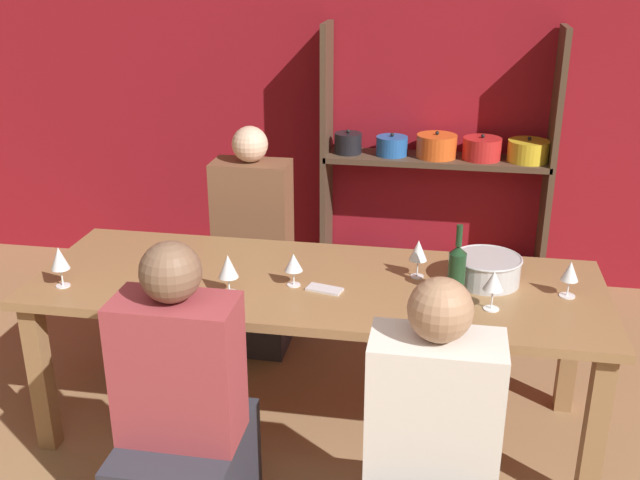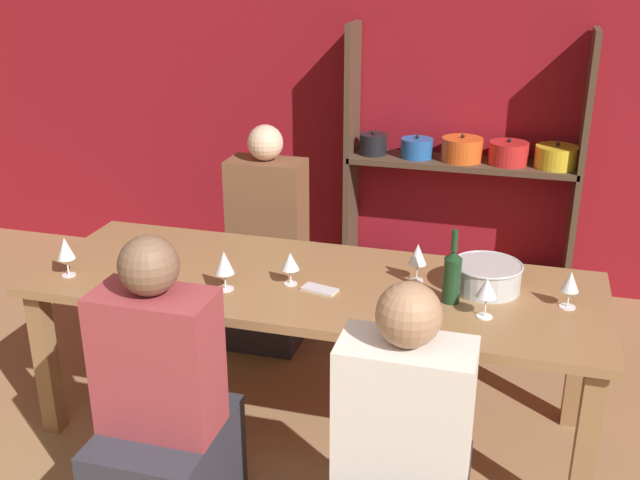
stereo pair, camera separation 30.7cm
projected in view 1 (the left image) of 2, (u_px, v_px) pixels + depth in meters
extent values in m
cube|color=maroon|center=(387.00, 73.00, 4.73)|extent=(8.80, 0.06, 2.70)
cube|color=#4C3828|center=(326.00, 157.00, 4.79)|extent=(0.04, 0.30, 1.68)
cube|color=#4C3828|center=(550.00, 168.00, 4.56)|extent=(0.04, 0.30, 1.68)
cube|color=#4C3828|center=(429.00, 282.00, 4.98)|extent=(1.38, 0.30, 0.04)
cylinder|color=black|center=(346.00, 264.00, 5.03)|extent=(0.23, 0.23, 0.14)
sphere|color=black|center=(347.00, 253.00, 5.00)|extent=(0.02, 0.02, 0.02)
cylinder|color=#235BAD|center=(387.00, 270.00, 5.00)|extent=(0.20, 0.20, 0.10)
sphere|color=black|center=(388.00, 261.00, 4.98)|extent=(0.02, 0.02, 0.02)
cylinder|color=#E0561E|center=(472.00, 274.00, 4.90)|extent=(0.25, 0.25, 0.12)
sphere|color=black|center=(473.00, 263.00, 4.88)|extent=(0.02, 0.02, 0.02)
cylinder|color=#E0561E|center=(515.00, 276.00, 4.86)|extent=(0.25, 0.25, 0.13)
sphere|color=black|center=(516.00, 265.00, 4.83)|extent=(0.02, 0.02, 0.02)
cube|color=#4C3828|center=(436.00, 160.00, 4.67)|extent=(1.38, 0.30, 0.04)
cylinder|color=black|center=(348.00, 143.00, 4.73)|extent=(0.17, 0.17, 0.13)
sphere|color=black|center=(348.00, 131.00, 4.70)|extent=(0.02, 0.02, 0.02)
cylinder|color=#235BAD|center=(392.00, 146.00, 4.69)|extent=(0.20, 0.20, 0.12)
sphere|color=black|center=(392.00, 135.00, 4.66)|extent=(0.02, 0.02, 0.02)
cylinder|color=#E0561E|center=(436.00, 146.00, 4.64)|extent=(0.25, 0.25, 0.14)
sphere|color=black|center=(437.00, 133.00, 4.61)|extent=(0.02, 0.02, 0.02)
cylinder|color=red|center=(482.00, 149.00, 4.59)|extent=(0.24, 0.24, 0.13)
sphere|color=black|center=(483.00, 136.00, 4.56)|extent=(0.02, 0.02, 0.02)
cylinder|color=gold|center=(528.00, 151.00, 4.55)|extent=(0.25, 0.25, 0.13)
sphere|color=black|center=(530.00, 139.00, 4.52)|extent=(0.02, 0.02, 0.02)
cube|color=olive|center=(316.00, 285.00, 3.25)|extent=(2.47, 0.86, 0.04)
cube|color=olive|center=(41.00, 377.00, 3.26)|extent=(0.08, 0.08, 0.71)
cube|color=olive|center=(594.00, 433.00, 2.88)|extent=(0.08, 0.08, 0.71)
cube|color=olive|center=(110.00, 305.00, 3.90)|extent=(0.08, 0.08, 0.71)
cube|color=olive|center=(570.00, 344.00, 3.53)|extent=(0.08, 0.08, 0.71)
cylinder|color=#B7BABC|center=(486.00, 270.00, 3.21)|extent=(0.29, 0.29, 0.12)
torus|color=#B7BABC|center=(487.00, 258.00, 3.19)|extent=(0.30, 0.30, 0.01)
cylinder|color=#19381E|center=(456.00, 275.00, 3.07)|extent=(0.07, 0.07, 0.19)
cone|color=#19381E|center=(458.00, 250.00, 3.03)|extent=(0.07, 0.07, 0.03)
cylinder|color=#19381E|center=(459.00, 236.00, 3.01)|extent=(0.03, 0.03, 0.09)
cylinder|color=white|center=(417.00, 276.00, 3.28)|extent=(0.06, 0.06, 0.00)
cylinder|color=white|center=(417.00, 268.00, 3.27)|extent=(0.01, 0.01, 0.08)
cone|color=white|center=(418.00, 250.00, 3.24)|extent=(0.08, 0.08, 0.09)
cylinder|color=beige|center=(418.00, 255.00, 3.25)|extent=(0.04, 0.04, 0.04)
cylinder|color=white|center=(491.00, 309.00, 2.99)|extent=(0.06, 0.06, 0.00)
cylinder|color=white|center=(492.00, 299.00, 2.97)|extent=(0.01, 0.01, 0.08)
cone|color=white|center=(494.00, 280.00, 2.94)|extent=(0.08, 0.08, 0.08)
cylinder|color=white|center=(229.00, 293.00, 3.13)|extent=(0.07, 0.07, 0.00)
cylinder|color=white|center=(229.00, 285.00, 3.11)|extent=(0.01, 0.01, 0.07)
cone|color=white|center=(228.00, 266.00, 3.08)|extent=(0.08, 0.08, 0.10)
cylinder|color=white|center=(63.00, 286.00, 3.19)|extent=(0.06, 0.06, 0.00)
cylinder|color=white|center=(62.00, 277.00, 3.18)|extent=(0.01, 0.01, 0.08)
cone|color=white|center=(59.00, 258.00, 3.15)|extent=(0.08, 0.08, 0.10)
cylinder|color=white|center=(294.00, 285.00, 3.20)|extent=(0.06, 0.06, 0.00)
cylinder|color=white|center=(294.00, 277.00, 3.19)|extent=(0.01, 0.01, 0.07)
cone|color=white|center=(293.00, 262.00, 3.16)|extent=(0.08, 0.08, 0.08)
cylinder|color=maroon|center=(294.00, 266.00, 3.17)|extent=(0.04, 0.04, 0.03)
cylinder|color=white|center=(567.00, 296.00, 3.10)|extent=(0.07, 0.07, 0.00)
cylinder|color=white|center=(568.00, 288.00, 3.09)|extent=(0.01, 0.01, 0.07)
cone|color=white|center=(570.00, 271.00, 3.06)|extent=(0.07, 0.07, 0.08)
cylinder|color=beige|center=(570.00, 276.00, 3.07)|extent=(0.04, 0.04, 0.03)
cube|color=silver|center=(325.00, 289.00, 3.15)|extent=(0.16, 0.10, 0.01)
cube|color=#99383D|center=(178.00, 370.00, 2.55)|extent=(0.42, 0.23, 0.53)
sphere|color=brown|center=(170.00, 272.00, 2.42)|extent=(0.21, 0.21, 0.21)
cube|color=#2D2D38|center=(255.00, 297.00, 4.23)|extent=(0.41, 0.51, 0.50)
cube|color=brown|center=(252.00, 210.00, 4.04)|extent=(0.41, 0.23, 0.54)
sphere|color=beige|center=(250.00, 144.00, 3.90)|extent=(0.19, 0.19, 0.19)
cube|color=silver|center=(434.00, 408.00, 2.44)|extent=(0.43, 0.24, 0.51)
sphere|color=#9E7556|center=(440.00, 310.00, 2.31)|extent=(0.21, 0.21, 0.21)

